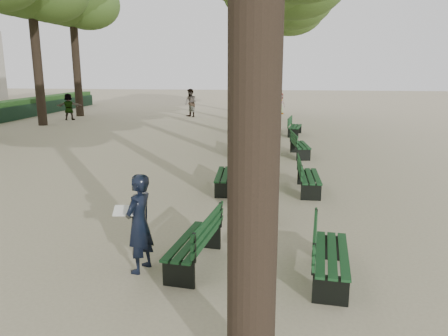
# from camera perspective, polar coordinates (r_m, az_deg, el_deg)

# --- Properties ---
(ground) EXTENTS (120.00, 120.00, 0.00)m
(ground) POSITION_cam_1_polar(r_m,az_deg,el_deg) (7.26, -7.82, -14.56)
(ground) COLOR tan
(ground) RESTS_ON ground
(bench_left_0) EXTENTS (0.80, 1.86, 0.92)m
(bench_left_0) POSITION_cam_1_polar(r_m,az_deg,el_deg) (7.64, -3.93, -10.73)
(bench_left_0) COLOR black
(bench_left_0) RESTS_ON ground
(bench_left_1) EXTENTS (0.66, 1.83, 0.92)m
(bench_left_1) POSITION_cam_1_polar(r_m,az_deg,el_deg) (12.13, 0.29, -1.65)
(bench_left_1) COLOR black
(bench_left_1) RESTS_ON ground
(bench_left_2) EXTENTS (0.76, 1.85, 0.92)m
(bench_left_2) POSITION_cam_1_polar(r_m,az_deg,el_deg) (17.02, 2.25, 2.63)
(bench_left_2) COLOR black
(bench_left_2) RESTS_ON ground
(bench_left_3) EXTENTS (0.58, 1.80, 0.92)m
(bench_left_3) POSITION_cam_1_polar(r_m,az_deg,el_deg) (21.72, 3.29, 4.89)
(bench_left_3) COLOR black
(bench_left_3) RESTS_ON ground
(bench_right_0) EXTENTS (0.75, 1.85, 0.92)m
(bench_right_0) POSITION_cam_1_polar(r_m,az_deg,el_deg) (7.36, 13.72, -12.08)
(bench_right_0) COLOR black
(bench_right_0) RESTS_ON ground
(bench_right_1) EXTENTS (0.59, 1.81, 0.92)m
(bench_right_1) POSITION_cam_1_polar(r_m,az_deg,el_deg) (12.16, 11.01, -1.86)
(bench_right_1) COLOR black
(bench_right_1) RESTS_ON ground
(bench_right_2) EXTENTS (0.77, 1.85, 0.92)m
(bench_right_2) POSITION_cam_1_polar(r_m,az_deg,el_deg) (16.97, 9.90, 2.40)
(bench_right_2) COLOR black
(bench_right_2) RESTS_ON ground
(bench_right_3) EXTENTS (0.81, 1.86, 0.92)m
(bench_right_3) POSITION_cam_1_polar(r_m,az_deg,el_deg) (22.22, 9.25, 4.92)
(bench_right_3) COLOR black
(bench_right_3) RESTS_ON ground
(man_with_map) EXTENTS (0.69, 0.74, 1.68)m
(man_with_map) POSITION_cam_1_polar(r_m,az_deg,el_deg) (7.38, -11.01, -7.11)
(man_with_map) COLOR black
(man_with_map) RESTS_ON ground
(pedestrian_a) EXTENTS (0.96, 0.89, 1.91)m
(pedestrian_a) POSITION_cam_1_polar(r_m,az_deg,el_deg) (30.13, -4.37, 8.46)
(pedestrian_a) COLOR #262628
(pedestrian_a) RESTS_ON ground
(pedestrian_d) EXTENTS (0.79, 0.68, 1.54)m
(pedestrian_d) POSITION_cam_1_polar(r_m,az_deg,el_deg) (32.30, 7.35, 8.37)
(pedestrian_d) COLOR #262628
(pedestrian_d) RESTS_ON ground
(pedestrian_e) EXTENTS (1.62, 0.68, 1.71)m
(pedestrian_e) POSITION_cam_1_polar(r_m,az_deg,el_deg) (30.13, -19.61, 7.56)
(pedestrian_e) COLOR #262628
(pedestrian_e) RESTS_ON ground
(pedestrian_b) EXTENTS (1.17, 0.81, 1.75)m
(pedestrian_b) POSITION_cam_1_polar(r_m,az_deg,el_deg) (34.14, 5.57, 8.84)
(pedestrian_b) COLOR #262628
(pedestrian_b) RESTS_ON ground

